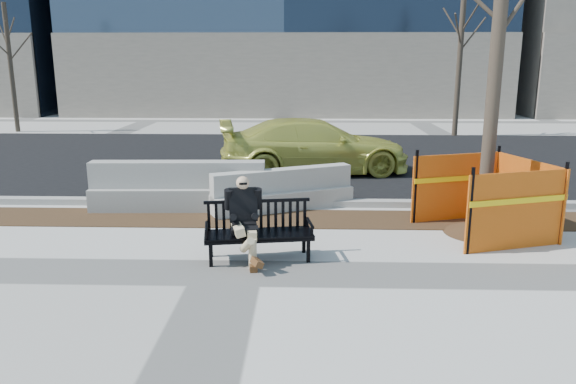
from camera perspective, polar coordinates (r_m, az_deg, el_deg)
name	(u,v)px	position (r m, az deg, el deg)	size (l,w,h in m)	color
ground	(228,273)	(7.63, -6.19, -8.23)	(120.00, 120.00, 0.00)	beige
mulch_strip	(247,219)	(10.07, -4.18, -2.73)	(40.00, 1.20, 0.02)	#47301C
asphalt_street	(269,158)	(16.10, -1.92, 3.46)	(60.00, 10.40, 0.01)	black
curb	(252,202)	(10.97, -3.68, -1.07)	(60.00, 0.25, 0.12)	#9E9B93
bench	(259,259)	(8.09, -2.99, -6.89)	(1.58, 0.57, 0.84)	black
seated_man	(245,259)	(8.12, -4.48, -6.84)	(0.52, 0.86, 1.21)	black
tree_fence	(481,233)	(9.79, 19.23, -3.99)	(2.61, 2.61, 6.53)	orange
sedan	(314,173)	(14.09, 2.71, 1.97)	(1.92, 4.71, 1.37)	#C6C74E
jersey_barrier_left	(179,209)	(10.88, -11.09, -1.74)	(3.29, 0.66, 0.94)	#9E9B93
jersey_barrier_right	(283,209)	(10.69, -0.55, -1.76)	(2.78, 0.56, 0.80)	#A9A69E
far_tree_left	(18,132)	(24.61, -25.95, 5.60)	(1.96, 1.96, 5.28)	#463A2D
far_tree_right	(454,136)	(21.87, 16.69, 5.56)	(2.21, 2.21, 5.96)	#45382C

